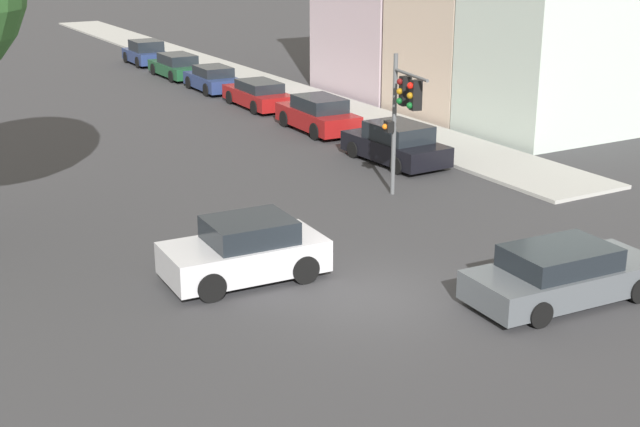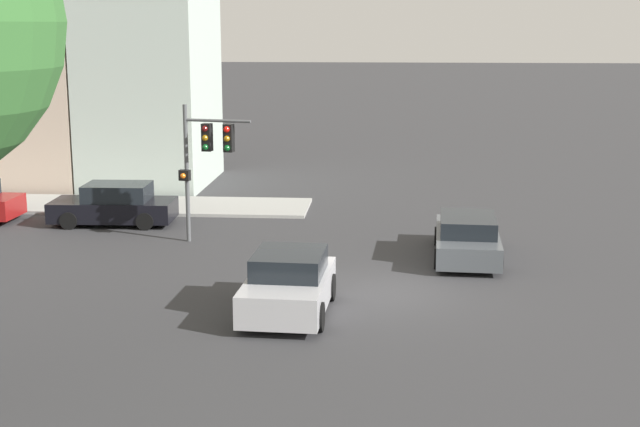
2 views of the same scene
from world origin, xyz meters
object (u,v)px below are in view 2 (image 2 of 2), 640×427
Objects in this scene: crossing_car_0 at (289,285)px; crossing_car_1 at (467,237)px; traffic_signal at (206,150)px; parked_car_0 at (115,205)px.

crossing_car_1 is at bearing 142.59° from crossing_car_0.
traffic_signal reaches higher than parked_car_0.
parked_car_0 is at bearing 75.75° from crossing_car_1.
traffic_signal is 8.27m from crossing_car_0.
parked_car_0 reaches higher than crossing_car_1.
crossing_car_0 is at bearing 125.49° from parked_car_0.
crossing_car_1 is at bearing 91.70° from traffic_signal.
traffic_signal is at bearing 84.30° from crossing_car_1.
traffic_signal is 1.13× the size of crossing_car_0.
crossing_car_1 is at bearing 160.69° from parked_car_0.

